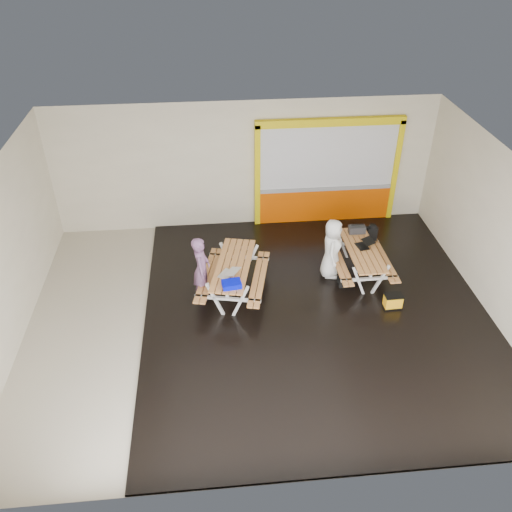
{
  "coord_description": "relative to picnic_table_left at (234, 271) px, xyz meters",
  "views": [
    {
      "loc": [
        -0.94,
        -8.79,
        7.68
      ],
      "look_at": [
        0.0,
        0.9,
        1.0
      ],
      "focal_mm": 37.23,
      "sensor_mm": 36.0,
      "label": 1
    }
  ],
  "objects": [
    {
      "name": "deck",
      "position": [
        1.76,
        -0.86,
        -0.62
      ],
      "size": [
        7.5,
        7.98,
        0.05
      ],
      "primitive_type": "cube",
      "color": "black",
      "rests_on": "room"
    },
    {
      "name": "laptop_left",
      "position": [
        -0.12,
        -0.4,
        0.25
      ],
      "size": [
        0.53,
        0.52,
        0.17
      ],
      "color": "silver",
      "rests_on": "picnic_table_left"
    },
    {
      "name": "laptop_right",
      "position": [
        3.13,
        0.52,
        0.19
      ],
      "size": [
        0.44,
        0.41,
        0.16
      ],
      "color": "black",
      "rests_on": "picnic_table_right"
    },
    {
      "name": "backpack",
      "position": [
        3.52,
        1.2,
        0.08
      ],
      "size": [
        0.26,
        0.17,
        0.42
      ],
      "color": "black",
      "rests_on": "picnic_table_right"
    },
    {
      "name": "kiosk",
      "position": [
        2.71,
        3.07,
        0.8
      ],
      "size": [
        3.88,
        0.16,
        3.0
      ],
      "color": "#D34A00",
      "rests_on": "room"
    },
    {
      "name": "toolbox",
      "position": [
        3.1,
        1.13,
        0.23
      ],
      "size": [
        0.41,
        0.21,
        0.23
      ],
      "color": "black",
      "rests_on": "picnic_table_right"
    },
    {
      "name": "dark_case",
      "position": [
        2.64,
        0.04,
        -0.52
      ],
      "size": [
        0.37,
        0.28,
        0.14
      ],
      "primitive_type": "cube",
      "rotation": [
        0.0,
        0.0,
        0.01
      ],
      "color": "black",
      "rests_on": "deck"
    },
    {
      "name": "fluke_bag",
      "position": [
        3.47,
        -0.88,
        -0.43
      ],
      "size": [
        0.4,
        0.27,
        0.34
      ],
      "color": "black",
      "rests_on": "deck"
    },
    {
      "name": "picnic_table_left",
      "position": [
        0.0,
        0.0,
        0.0
      ],
      "size": [
        1.85,
        2.36,
        0.84
      ],
      "color": "#BE8046",
      "rests_on": "deck"
    },
    {
      "name": "room",
      "position": [
        0.51,
        -0.86,
        1.11
      ],
      "size": [
        10.02,
        8.02,
        3.52
      ],
      "color": "beige",
      "rests_on": "ground"
    },
    {
      "name": "picnic_table_right",
      "position": [
        3.05,
        0.4,
        -0.04
      ],
      "size": [
        1.36,
        1.97,
        0.78
      ],
      "color": "#BE8046",
      "rests_on": "deck"
    },
    {
      "name": "blue_pouch",
      "position": [
        -0.08,
        -0.8,
        0.25
      ],
      "size": [
        0.43,
        0.33,
        0.12
      ],
      "primitive_type": "cube",
      "rotation": [
        0.0,
        0.0,
        0.13
      ],
      "color": "#0108DA",
      "rests_on": "picnic_table_left"
    },
    {
      "name": "person_left",
      "position": [
        -0.71,
        -0.16,
        0.23
      ],
      "size": [
        0.43,
        0.61,
        1.56
      ],
      "primitive_type": "imported",
      "rotation": [
        0.0,
        0.0,
        1.47
      ],
      "color": "#764E75",
      "rests_on": "deck"
    },
    {
      "name": "person_right",
      "position": [
        2.34,
        0.44,
        0.18
      ],
      "size": [
        0.64,
        0.82,
        1.49
      ],
      "primitive_type": "imported",
      "rotation": [
        0.0,
        0.0,
        1.32
      ],
      "color": "white",
      "rests_on": "deck"
    }
  ]
}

